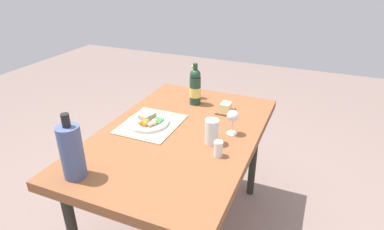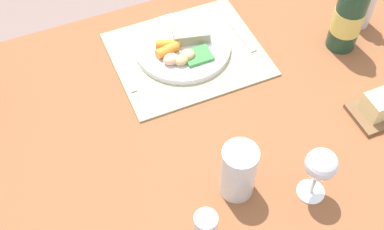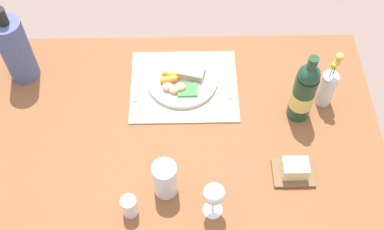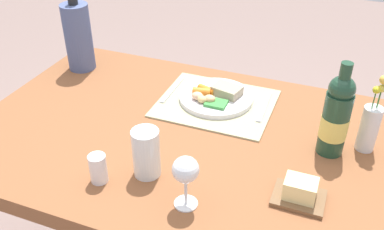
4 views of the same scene
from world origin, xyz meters
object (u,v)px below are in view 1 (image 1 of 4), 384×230
at_px(flower_vase, 194,87).
at_px(dining_table, 179,143).
at_px(fork, 159,112).
at_px(dinner_plate, 148,121).
at_px(water_tumbler, 212,133).
at_px(cooler_bottle, 72,151).
at_px(salt_shaker, 218,149).
at_px(butter_dish, 226,108).
at_px(wine_bottle, 195,87).
at_px(knife, 132,136).
at_px(wine_glass, 233,117).

bearing_deg(flower_vase, dining_table, 13.26).
bearing_deg(fork, dinner_plate, 2.20).
distance_m(dining_table, water_tumbler, 0.25).
xyz_separation_m(fork, cooler_bottle, (0.73, -0.04, 0.12)).
bearing_deg(water_tumbler, salt_shaker, 34.83).
relative_size(butter_dish, water_tumbler, 0.94).
xyz_separation_m(flower_vase, wine_bottle, (0.09, 0.05, 0.04)).
xyz_separation_m(fork, knife, (0.33, 0.00, 0.00)).
relative_size(dining_table, salt_shaker, 16.51).
bearing_deg(salt_shaker, water_tumbler, -145.17).
bearing_deg(cooler_bottle, knife, 174.13).
distance_m(wine_glass, water_tumbler, 0.17).
bearing_deg(fork, salt_shaker, 54.89).
height_order(knife, cooler_bottle, cooler_bottle).
xyz_separation_m(fork, wine_bottle, (-0.23, 0.16, 0.11)).
bearing_deg(cooler_bottle, salt_shaker, 126.94).
distance_m(cooler_bottle, water_tumbler, 0.70).
xyz_separation_m(dining_table, knife, (0.15, -0.22, 0.08)).
bearing_deg(dining_table, wine_glass, 109.86).
relative_size(wine_glass, flower_vase, 0.61).
xyz_separation_m(dinner_plate, butter_dish, (-0.35, 0.38, 0.01)).
height_order(dining_table, cooler_bottle, cooler_bottle).
bearing_deg(dinner_plate, fork, -175.09).
distance_m(fork, salt_shaker, 0.60).
bearing_deg(cooler_bottle, dining_table, 154.88).
height_order(dining_table, water_tumbler, water_tumbler).
bearing_deg(butter_dish, cooler_bottle, -24.92).
xyz_separation_m(knife, salt_shaker, (-0.01, 0.50, 0.03)).
bearing_deg(cooler_bottle, flower_vase, 172.39).
xyz_separation_m(dining_table, wine_bottle, (-0.41, -0.07, 0.19)).
xyz_separation_m(cooler_bottle, flower_vase, (-1.06, 0.14, -0.05)).
relative_size(cooler_bottle, salt_shaker, 3.83).
bearing_deg(wine_bottle, wine_glass, 48.90).
relative_size(dining_table, knife, 7.07).
relative_size(dining_table, wine_bottle, 4.77).
height_order(butter_dish, water_tumbler, water_tumbler).
relative_size(knife, wine_bottle, 0.67).
relative_size(dining_table, dinner_plate, 5.37).
distance_m(cooler_bottle, wine_bottle, 0.98).
relative_size(dinner_plate, flower_vase, 1.05).
distance_m(flower_vase, butter_dish, 0.32).
distance_m(fork, knife, 0.33).
bearing_deg(knife, wine_bottle, 164.19).
relative_size(dining_table, butter_dish, 10.45).
bearing_deg(wine_glass, fork, -98.54).
height_order(knife, wine_glass, wine_glass).
distance_m(dining_table, flower_vase, 0.54).
xyz_separation_m(dinner_plate, knife, (0.17, -0.01, -0.01)).
distance_m(fork, water_tumbler, 0.49).
bearing_deg(fork, cooler_bottle, -5.58).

